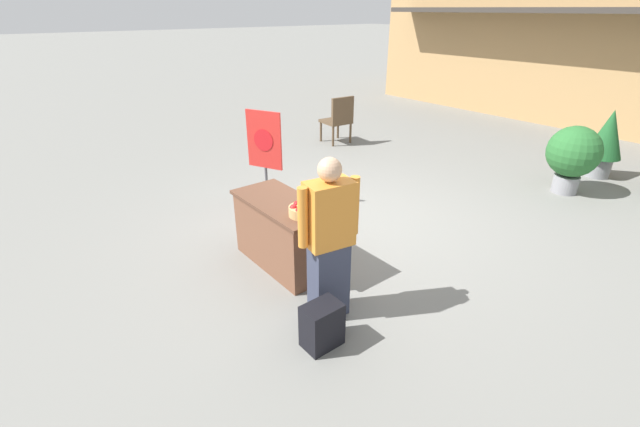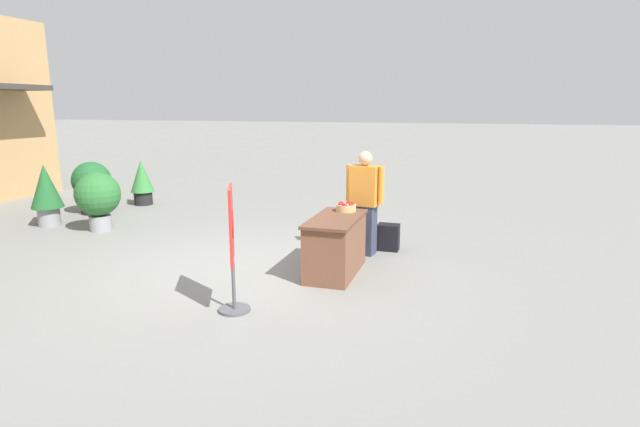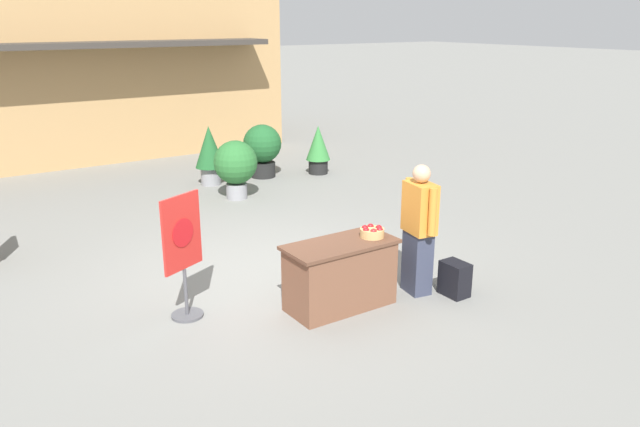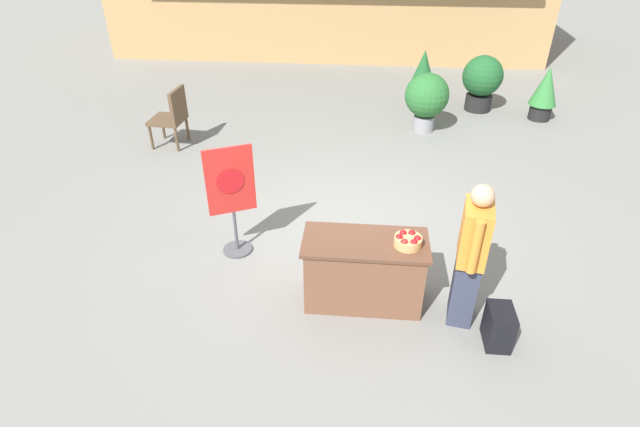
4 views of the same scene
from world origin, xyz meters
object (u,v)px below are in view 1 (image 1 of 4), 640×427
(potted_plant_near_right, at_px, (607,139))
(apple_basket, at_px, (302,210))
(patio_chair, at_px, (339,118))
(potted_plant_near_left, at_px, (573,154))
(backpack, at_px, (322,325))
(person_visitor, at_px, (329,240))
(display_table, at_px, (284,233))
(poster_board, at_px, (265,155))

(potted_plant_near_right, bearing_deg, apple_basket, -96.26)
(apple_basket, relative_size, patio_chair, 0.27)
(patio_chair, xyz_separation_m, potted_plant_near_right, (4.44, 2.25, 0.11))
(patio_chair, height_order, potted_plant_near_left, potted_plant_near_left)
(backpack, bearing_deg, person_visitor, 133.43)
(display_table, height_order, potted_plant_near_left, potted_plant_near_left)
(poster_board, relative_size, potted_plant_near_right, 1.20)
(display_table, distance_m, apple_basket, 0.62)
(person_visitor, bearing_deg, poster_board, -9.75)
(backpack, bearing_deg, poster_board, 156.52)
(backpack, relative_size, patio_chair, 0.41)
(display_table, relative_size, potted_plant_near_right, 1.10)
(backpack, distance_m, potted_plant_near_left, 5.31)
(apple_basket, height_order, poster_board, poster_board)
(patio_chair, distance_m, potted_plant_near_right, 4.98)
(poster_board, bearing_deg, potted_plant_near_left, 121.66)
(apple_basket, relative_size, potted_plant_near_right, 0.24)
(person_visitor, height_order, patio_chair, person_visitor)
(person_visitor, xyz_separation_m, patio_chair, (-4.38, 3.90, -0.24))
(patio_chair, bearing_deg, apple_basket, 139.80)
(potted_plant_near_right, bearing_deg, person_visitor, -90.57)
(display_table, relative_size, potted_plant_near_left, 1.20)
(person_visitor, height_order, potted_plant_near_left, person_visitor)
(display_table, distance_m, poster_board, 1.78)
(person_visitor, xyz_separation_m, potted_plant_near_right, (0.06, 6.16, -0.14))
(poster_board, distance_m, potted_plant_near_left, 4.81)
(display_table, relative_size, patio_chair, 1.27)
(potted_plant_near_left, bearing_deg, person_visitor, -90.42)
(backpack, height_order, potted_plant_near_left, potted_plant_near_left)
(apple_basket, bearing_deg, patio_chair, 135.15)
(apple_basket, height_order, person_visitor, person_visitor)
(person_visitor, height_order, potted_plant_near_right, person_visitor)
(potted_plant_near_right, distance_m, potted_plant_near_left, 1.20)
(potted_plant_near_left, bearing_deg, backpack, -87.00)
(display_table, distance_m, potted_plant_near_left, 4.90)
(apple_basket, height_order, backpack, apple_basket)
(poster_board, distance_m, potted_plant_near_right, 5.86)
(patio_chair, bearing_deg, potted_plant_near_right, -148.44)
(poster_board, bearing_deg, potted_plant_near_right, 127.90)
(backpack, xyz_separation_m, patio_chair, (-4.69, 4.23, 0.36))
(poster_board, bearing_deg, apple_basket, 43.19)
(display_table, height_order, potted_plant_near_right, potted_plant_near_right)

